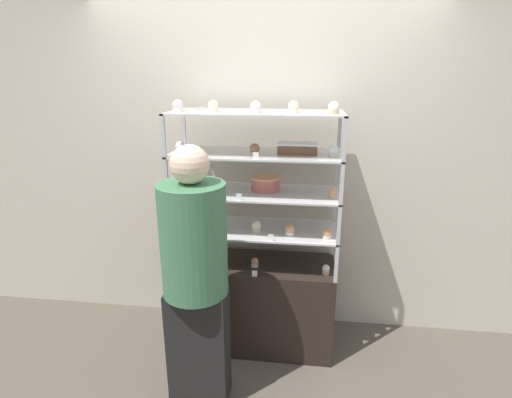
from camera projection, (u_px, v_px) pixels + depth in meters
name	position (u px, v px, depth m)	size (l,w,h in m)	color
ground_plane	(256.00, 341.00, 3.13)	(20.00, 20.00, 0.00)	brown
back_wall	(262.00, 168.00, 3.09)	(8.00, 0.05, 2.60)	beige
display_base	(256.00, 303.00, 3.03)	(1.14, 0.46, 0.68)	black
display_riser_lower	(256.00, 230.00, 2.85)	(1.14, 0.46, 0.27)	#B7B7BC
display_riser_middle	(256.00, 194.00, 2.76)	(1.14, 0.46, 0.27)	#B7B7BC
display_riser_upper	(256.00, 155.00, 2.68)	(1.14, 0.46, 0.27)	#B7B7BC
display_riser_top	(256.00, 114.00, 2.60)	(1.14, 0.46, 0.27)	#B7B7BC
layer_cake_centerpiece	(266.00, 183.00, 2.78)	(0.20, 0.20, 0.10)	#C66660
sheet_cake_frosted	(298.00, 148.00, 2.63)	(0.26, 0.14, 0.07)	brown
cupcake_0	(185.00, 261.00, 2.88)	(0.05, 0.05, 0.07)	#CCB28C
cupcake_1	(255.00, 262.00, 2.85)	(0.05, 0.05, 0.07)	beige
cupcake_2	(326.00, 270.00, 2.75)	(0.05, 0.05, 0.07)	#CCB28C
price_tag_0	(255.00, 274.00, 2.72)	(0.04, 0.00, 0.04)	white
cupcake_3	(185.00, 224.00, 2.83)	(0.07, 0.07, 0.08)	beige
cupcake_4	(219.00, 228.00, 2.76)	(0.07, 0.07, 0.08)	#CCB28C
cupcake_5	(256.00, 226.00, 2.77)	(0.07, 0.07, 0.08)	beige
cupcake_6	(290.00, 230.00, 2.71)	(0.07, 0.07, 0.08)	white
cupcake_7	(327.00, 233.00, 2.66)	(0.07, 0.07, 0.08)	beige
price_tag_1	(271.00, 238.00, 2.62)	(0.04, 0.00, 0.04)	white
cupcake_8	(181.00, 189.00, 2.70)	(0.06, 0.06, 0.07)	beige
cupcake_9	(333.00, 193.00, 2.61)	(0.06, 0.06, 0.07)	#CCB28C
price_tag_2	(239.00, 197.00, 2.56)	(0.04, 0.00, 0.04)	white
cupcake_10	(180.00, 147.00, 2.68)	(0.07, 0.07, 0.08)	white
cupcake_11	(255.00, 150.00, 2.60)	(0.07, 0.07, 0.08)	#CCB28C
cupcake_12	(333.00, 151.00, 2.54)	(0.07, 0.07, 0.08)	beige
price_tag_3	(256.00, 156.00, 2.47)	(0.04, 0.00, 0.04)	white
cupcake_13	(178.00, 106.00, 2.58)	(0.07, 0.07, 0.08)	white
cupcake_14	(213.00, 106.00, 2.55)	(0.07, 0.07, 0.08)	white
cupcake_15	(255.00, 107.00, 2.47)	(0.07, 0.07, 0.08)	white
cupcake_16	(293.00, 107.00, 2.50)	(0.07, 0.07, 0.08)	white
cupcake_17	(334.00, 108.00, 2.44)	(0.07, 0.07, 0.08)	#CCB28C
price_tag_4	(202.00, 110.00, 2.43)	(0.04, 0.00, 0.04)	white
customer_figure	(195.00, 274.00, 2.34)	(0.38, 0.38, 1.65)	black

